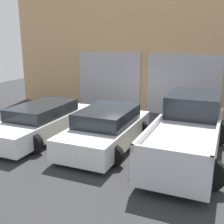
{
  "coord_description": "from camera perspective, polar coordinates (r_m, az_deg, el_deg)",
  "views": [
    {
      "loc": [
        3.73,
        -10.3,
        3.62
      ],
      "look_at": [
        0.0,
        -1.55,
        1.1
      ],
      "focal_mm": 45.0,
      "sensor_mm": 36.0,
      "label": 1
    }
  ],
  "objects": [
    {
      "name": "ground_plane",
      "position": [
        11.54,
        3.02,
        -3.47
      ],
      "size": [
        28.0,
        28.0,
        0.0
      ],
      "primitive_type": "plane",
      "color": "#2D2D30"
    },
    {
      "name": "sedan_white",
      "position": [
        9.56,
        -1.11,
        -3.46
      ],
      "size": [
        2.23,
        4.26,
        1.31
      ],
      "color": "white",
      "rests_on": "ground"
    },
    {
      "name": "parking_stripe_centre",
      "position": [
        9.32,
        6.43,
        -8.09
      ],
      "size": [
        0.12,
        2.2,
        0.01
      ],
      "primitive_type": "cube",
      "color": "gold",
      "rests_on": "ground"
    },
    {
      "name": "sedan_side",
      "position": [
        10.9,
        -14.05,
        -1.77
      ],
      "size": [
        2.2,
        4.79,
        1.22
      ],
      "color": "white",
      "rests_on": "ground"
    },
    {
      "name": "parking_stripe_left",
      "position": [
        10.34,
        -7.97,
        -5.79
      ],
      "size": [
        0.12,
        2.2,
        0.01
      ],
      "primitive_type": "cube",
      "color": "gold",
      "rests_on": "ground"
    },
    {
      "name": "pickup_truck",
      "position": [
        9.08,
        15.31,
        -3.53
      ],
      "size": [
        2.4,
        5.22,
        1.81
      ],
      "color": "silver",
      "rests_on": "ground"
    },
    {
      "name": "parking_stripe_far_left",
      "position": [
        11.88,
        -19.14,
        -3.74
      ],
      "size": [
        0.12,
        2.2,
        0.01
      ],
      "primitive_type": "cube",
      "color": "gold",
      "rests_on": "ground"
    },
    {
      "name": "shophouse_building",
      "position": [
        14.12,
        7.85,
        11.4
      ],
      "size": [
        15.29,
        0.68,
        5.69
      ],
      "color": "tan",
      "rests_on": "ground"
    }
  ]
}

